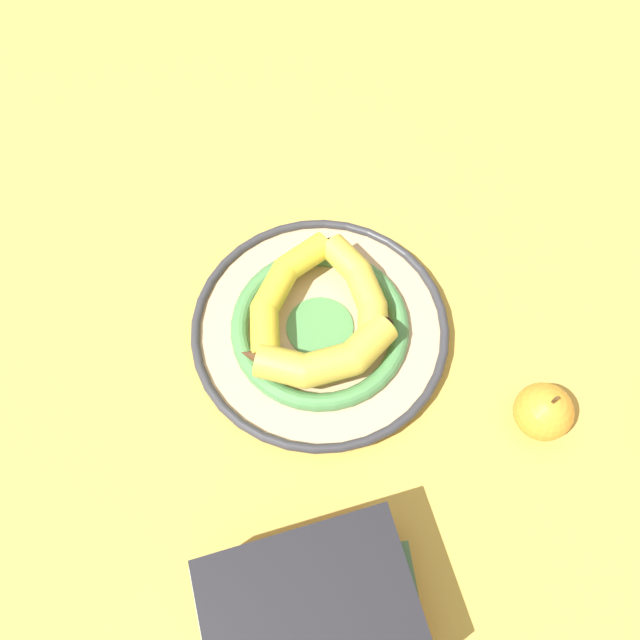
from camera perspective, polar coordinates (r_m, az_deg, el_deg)
The scene contains 7 objects.
ground_plane at distance 0.76m, azimuth -2.01°, elevation -2.92°, with size 2.80×2.80×0.00m, color gold.
decorative_bowl at distance 0.76m, azimuth 0.00°, elevation -0.72°, with size 0.31×0.31×0.03m.
banana_a at distance 0.74m, azimuth 3.87°, elevation 2.49°, with size 0.17×0.08×0.04m.
banana_b at distance 0.75m, azimuth -3.39°, elevation 2.86°, with size 0.12×0.17×0.03m.
banana_c at distance 0.70m, azimuth 0.36°, elevation -3.58°, with size 0.10×0.18×0.04m.
book_stack at distance 0.65m, azimuth -0.49°, elevation -25.69°, with size 0.21×0.23×0.09m.
apple at distance 0.74m, azimuth 19.74°, elevation -7.89°, with size 0.07×0.07×0.08m.
Camera 1 is at (0.28, -0.14, 0.70)m, focal length 35.00 mm.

